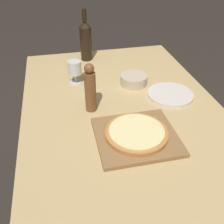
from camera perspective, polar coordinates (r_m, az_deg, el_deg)
ground_plane at (r=1.82m, az=1.98°, el=-19.95°), size 12.00×12.00×0.00m
dining_table at (r=1.32m, az=2.58°, el=-3.02°), size 0.97×1.53×0.77m
cutting_board at (r=1.11m, az=5.22°, el=-5.32°), size 0.34×0.31×0.02m
pizza at (r=1.09m, az=5.28°, el=-4.51°), size 0.26×0.26×0.02m
wine_bottle at (r=1.74m, az=-5.74°, el=15.31°), size 0.07×0.07×0.32m
pepper_mill at (r=1.22m, az=-4.76°, el=5.03°), size 0.05×0.05×0.24m
wine_glass at (r=1.47m, az=-8.13°, el=9.35°), size 0.07×0.07×0.13m
small_bowl at (r=1.48m, az=4.76°, el=7.02°), size 0.15×0.15×0.06m
dinner_plate at (r=1.41m, az=12.57°, el=3.78°), size 0.24×0.24×0.01m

